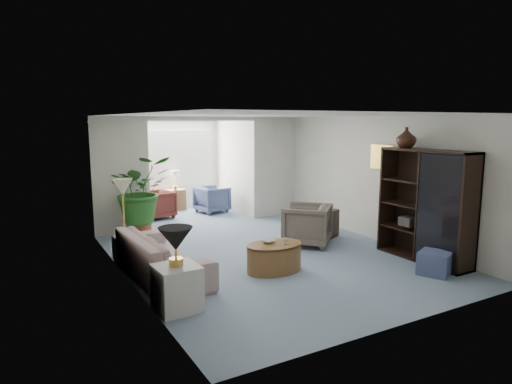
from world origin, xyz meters
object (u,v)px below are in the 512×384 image
ottoman (435,263)px  framed_picture (383,157)px  coffee_bowl (269,241)px  side_table_dark (326,223)px  coffee_table (274,257)px  sunroom_table (176,200)px  sunroom_chair_maroon (157,205)px  wingback_chair (307,225)px  entertainment_cabinet (425,206)px  table_lamp (176,239)px  floor_lamp (123,187)px  sofa (160,255)px  cabinet_urn (406,138)px  sunroom_chair_blue (212,199)px  plant_pot (142,230)px  coffee_cup (286,241)px  end_table (177,288)px

ottoman → framed_picture: bearing=70.4°
coffee_bowl → side_table_dark: 2.43m
coffee_table → sunroom_table: sunroom_table is taller
framed_picture → coffee_table: bearing=-169.9°
sunroom_chair_maroon → coffee_table: bearing=-3.9°
wingback_chair → entertainment_cabinet: entertainment_cabinet is taller
framed_picture → coffee_table: size_ratio=0.53×
table_lamp → floor_lamp: (-0.02, 2.71, 0.31)m
framed_picture → entertainment_cabinet: bearing=-100.2°
sofa → ottoman: sofa is taller
sofa → table_lamp: (-0.20, -1.35, 0.60)m
cabinet_urn → side_table_dark: bearing=107.9°
framed_picture → cabinet_urn: cabinet_urn is taller
coffee_table → sunroom_chair_blue: 4.90m
entertainment_cabinet → table_lamp: bearing=178.6°
side_table_dark → sofa: bearing=-170.7°
side_table_dark → ottoman: bearing=-88.5°
wingback_chair → sunroom_chair_maroon: 4.22m
framed_picture → plant_pot: framed_picture is taller
side_table_dark → coffee_table: bearing=-147.9°
coffee_bowl → entertainment_cabinet: 2.80m
coffee_table → coffee_bowl: 0.27m
floor_lamp → sunroom_table: 4.24m
coffee_cup → cabinet_urn: cabinet_urn is taller
coffee_bowl → coffee_cup: (0.20, -0.20, 0.02)m
coffee_bowl → ottoman: coffee_bowl is taller
entertainment_cabinet → sunroom_table: entertainment_cabinet is taller
coffee_table → cabinet_urn: 3.20m
entertainment_cabinet → sunroom_chair_blue: 5.81m
coffee_table → entertainment_cabinet: 2.78m
ottoman → coffee_cup: bearing=147.2°
side_table_dark → cabinet_urn: (0.51, -1.57, 1.82)m
side_table_dark → sunroom_chair_maroon: 4.32m
floor_lamp → plant_pot: (0.60, 1.08, -1.09)m
coffee_table → side_table_dark: 2.43m
framed_picture → end_table: (-4.67, -1.17, -1.41)m
sofa → sunroom_table: 5.24m
coffee_cup → wingback_chair: 1.63m
table_lamp → floor_lamp: 2.72m
coffee_table → plant_pot: bearing=112.6°
floor_lamp → sunroom_chair_blue: (2.93, 2.76, -0.90)m
sofa → sunroom_chair_maroon: (1.21, 4.11, 0.01)m
framed_picture → coffee_cup: 2.97m
plant_pot → framed_picture: bearing=-32.6°
plant_pot → ottoman: bearing=-52.7°
coffee_table → coffee_cup: size_ratio=9.25×
coffee_table → sunroom_table: bearing=87.1°
table_lamp → sunroom_chair_blue: table_lamp is taller
side_table_dark → wingback_chair: bearing=-156.8°
sunroom_chair_maroon → sunroom_chair_blue: bearing=80.5°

